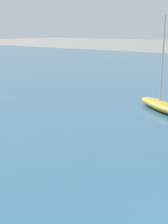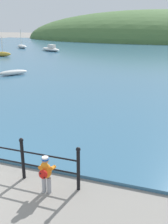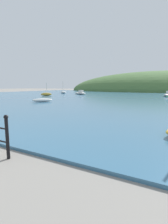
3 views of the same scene
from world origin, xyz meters
TOP-DOWN VIEW (x-y plane):
  - boat_mid_harbor at (8.15, 6.58)m, footprint 2.49×3.19m

SIDE VIEW (x-z plane):
  - boat_mid_harbor at x=8.15m, z-range -1.66..2.33m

